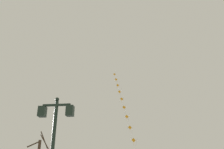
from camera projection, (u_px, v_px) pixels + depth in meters
The scene contains 2 objects.
twin_lantern_lamp_post at pixel (54, 133), 9.11m from camera, with size 1.38×0.28×4.55m.
kite_train at pixel (125, 111), 29.27m from camera, with size 4.43×16.71×17.89m.
Camera 1 is at (1.37, -1.67, 1.49)m, focal length 39.28 mm.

